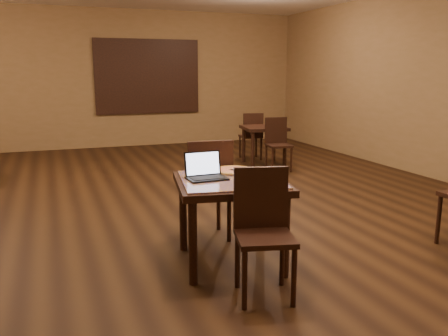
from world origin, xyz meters
name	(u,v)px	position (x,y,z in m)	size (l,w,h in m)	color
ground	(190,202)	(0.00, 0.00, 0.00)	(10.00, 10.00, 0.00)	black
wall_back	(125,79)	(0.00, 5.00, 1.50)	(8.00, 0.02, 3.00)	brown
wall_right	(439,83)	(4.00, 0.00, 1.50)	(0.02, 10.00, 3.00)	brown
mural	(148,77)	(0.50, 4.96, 1.55)	(2.34, 0.05, 1.64)	#295D99
tiled_table	(231,190)	(-0.23, -2.05, 0.66)	(1.06, 1.06, 0.76)	black
chair_main_near	(263,224)	(-0.21, -2.67, 0.54)	(0.50, 0.50, 0.96)	black
chair_main_far	(208,184)	(-0.23, -1.44, 0.58)	(0.47, 0.47, 1.03)	black
laptop	(205,172)	(-0.43, -1.95, 0.82)	(0.34, 0.27, 0.23)	black
plate	(263,180)	(-0.01, -2.23, 0.77)	(0.26, 0.26, 0.01)	white
pizza_slice	(263,179)	(-0.01, -2.23, 0.79)	(0.17, 0.17, 0.02)	beige
pizza_pan	(233,172)	(-0.11, -1.81, 0.77)	(0.39, 0.39, 0.01)	silver
pizza_whole	(233,170)	(-0.11, -1.81, 0.78)	(0.36, 0.36, 0.03)	beige
spatula	(236,170)	(-0.09, -1.83, 0.79)	(0.10, 0.25, 0.01)	silver
napkin_roll	(280,176)	(0.17, -2.19, 0.78)	(0.04, 0.17, 0.04)	white
other_table_a	(264,133)	(1.98, 1.97, 0.58)	(0.83, 0.83, 0.69)	black
other_table_a_chair_near	(277,141)	(1.99, 1.45, 0.51)	(0.43, 0.43, 0.90)	black
other_table_a_chair_far	(252,133)	(1.97, 2.49, 0.51)	(0.43, 0.43, 0.90)	black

